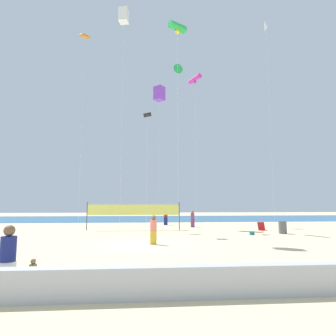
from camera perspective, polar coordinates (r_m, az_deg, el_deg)
name	(u,v)px	position (r m, az deg, el deg)	size (l,w,h in m)	color
ground_plane	(147,244)	(16.88, -4.08, -14.55)	(120.00, 120.00, 0.00)	beige
ocean_band	(144,218)	(46.08, -4.72, -9.71)	(120.00, 20.00, 0.01)	#28608C
boardwalk_ledge	(154,282)	(7.52, -2.73, -21.26)	(28.00, 0.44, 0.75)	#B7B7BC
mother_figure	(8,256)	(8.85, -28.60, -14.77)	(0.39, 0.39, 1.69)	white
toddler_figure	(33,274)	(8.78, -24.74, -18.11)	(0.19, 0.19, 0.83)	#2D2D33
beachgoer_maroon_shirt	(166,216)	(31.82, -0.46, -9.30)	(0.40, 0.40, 1.75)	navy
beachgoer_coral_shirt	(153,229)	(16.77, -2.85, -11.65)	(0.37, 0.37, 1.61)	gold
beachgoer_plum_shirt	(193,218)	(29.10, 4.77, -9.62)	(0.37, 0.37, 1.63)	#7A3872
folding_beach_chair	(262,228)	(23.12, 17.74, -11.02)	(0.52, 0.65, 0.89)	red
trash_barrel	(283,227)	(24.34, 21.30, -10.65)	(0.59, 0.59, 0.94)	#595960
volleyball_net	(134,211)	(25.85, -6.69, -8.24)	(8.00, 0.39, 2.40)	#4C4C51
beach_handbag	(252,233)	(22.66, 15.95, -12.03)	(0.32, 0.16, 0.26)	#19727A
kite_white_delta	(266,27)	(35.99, 18.48, 24.50)	(0.72, 1.13, 21.44)	silver
kite_black_diamond	(147,115)	(24.49, -4.09, 10.14)	(0.90, 0.90, 9.70)	silver
kite_magenta_tube	(195,80)	(29.75, 5.24, 16.68)	(1.06, 1.72, 14.43)	silver
kite_white_box	(124,16)	(27.89, -8.57, 27.09)	(0.88, 0.88, 18.44)	silver
kite_green_delta	(178,70)	(39.14, 1.88, 18.50)	(1.29, 0.62, 19.74)	silver
kite_orange_inflatable	(85,37)	(37.94, -15.80, 23.16)	(1.36, 0.48, 21.62)	silver
kite_green_tube	(177,28)	(28.01, 1.83, 25.50)	(1.73, 1.40, 17.66)	silver
kite_violet_box	(159,94)	(32.58, -1.68, 14.19)	(1.32, 1.32, 14.75)	silver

